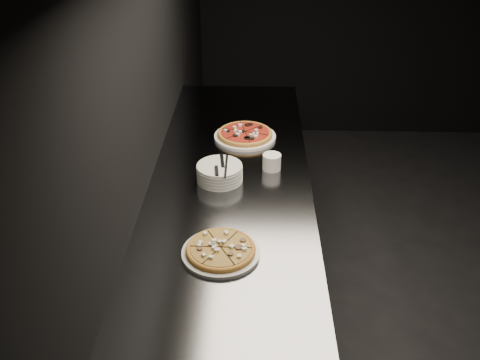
{
  "coord_description": "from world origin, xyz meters",
  "views": [
    {
      "loc": [
        -2.02,
        -2.11,
        2.19
      ],
      "look_at": [
        -2.08,
        -0.15,
        1.02
      ],
      "focal_mm": 40.0,
      "sensor_mm": 36.0,
      "label": 1
    }
  ],
  "objects_px": {
    "pizza_tomato": "(245,135)",
    "ramekin": "(272,161)",
    "counter": "(231,259)",
    "plate_stack": "(220,173)",
    "cutlery": "(221,166)",
    "pizza_mushroom": "(221,250)"
  },
  "relations": [
    {
      "from": "counter",
      "to": "cutlery",
      "type": "xyz_separation_m",
      "value": [
        -0.04,
        -0.01,
        0.54
      ]
    },
    {
      "from": "plate_stack",
      "to": "ramekin",
      "type": "bearing_deg",
      "value": 24.8
    },
    {
      "from": "plate_stack",
      "to": "pizza_mushroom",
      "type": "bearing_deg",
      "value": -85.92
    },
    {
      "from": "plate_stack",
      "to": "ramekin",
      "type": "height_order",
      "value": "plate_stack"
    },
    {
      "from": "counter",
      "to": "plate_stack",
      "type": "relative_size",
      "value": 11.69
    },
    {
      "from": "pizza_mushroom",
      "to": "cutlery",
      "type": "height_order",
      "value": "cutlery"
    },
    {
      "from": "pizza_mushroom",
      "to": "ramekin",
      "type": "xyz_separation_m",
      "value": [
        0.2,
        0.66,
        0.02
      ]
    },
    {
      "from": "cutlery",
      "to": "ramekin",
      "type": "xyz_separation_m",
      "value": [
        0.23,
        0.13,
        -0.04
      ]
    },
    {
      "from": "pizza_mushroom",
      "to": "pizza_tomato",
      "type": "relative_size",
      "value": 0.81
    },
    {
      "from": "counter",
      "to": "pizza_mushroom",
      "type": "xyz_separation_m",
      "value": [
        -0.01,
        -0.53,
        0.48
      ]
    },
    {
      "from": "counter",
      "to": "ramekin",
      "type": "height_order",
      "value": "ramekin"
    },
    {
      "from": "pizza_mushroom",
      "to": "ramekin",
      "type": "relative_size",
      "value": 3.37
    },
    {
      "from": "plate_stack",
      "to": "cutlery",
      "type": "distance_m",
      "value": 0.05
    },
    {
      "from": "pizza_mushroom",
      "to": "plate_stack",
      "type": "relative_size",
      "value": 1.41
    },
    {
      "from": "pizza_mushroom",
      "to": "ramekin",
      "type": "distance_m",
      "value": 0.69
    },
    {
      "from": "plate_stack",
      "to": "pizza_tomato",
      "type": "bearing_deg",
      "value": 76.37
    },
    {
      "from": "pizza_mushroom",
      "to": "pizza_tomato",
      "type": "bearing_deg",
      "value": 86.02
    },
    {
      "from": "pizza_tomato",
      "to": "ramekin",
      "type": "relative_size",
      "value": 4.18
    },
    {
      "from": "plate_stack",
      "to": "cutlery",
      "type": "xyz_separation_m",
      "value": [
        0.01,
        -0.02,
        0.04
      ]
    },
    {
      "from": "pizza_tomato",
      "to": "cutlery",
      "type": "xyz_separation_m",
      "value": [
        -0.1,
        -0.46,
        0.06
      ]
    },
    {
      "from": "cutlery",
      "to": "ramekin",
      "type": "relative_size",
      "value": 2.55
    },
    {
      "from": "ramekin",
      "to": "pizza_mushroom",
      "type": "bearing_deg",
      "value": -107.24
    }
  ]
}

